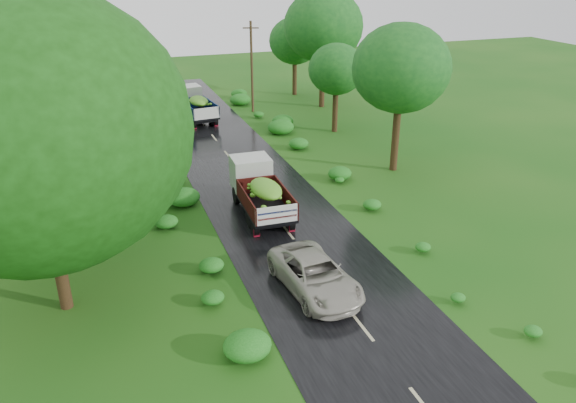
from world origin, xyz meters
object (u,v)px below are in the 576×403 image
truck_far (194,103)px  utility_pole (252,66)px  truck_near (259,188)px  car (315,275)px

truck_far → utility_pole: size_ratio=0.80×
truck_far → utility_pole: (5.10, 0.95, 2.43)m
truck_near → truck_far: (0.26, 18.63, -0.01)m
utility_pole → car: bearing=-83.2°
truck_near → truck_far: bearing=91.1°
utility_pole → truck_near: bearing=-87.2°
car → utility_pole: 28.02m
truck_near → truck_far: size_ratio=0.99×
car → truck_near: bearing=84.2°
car → utility_pole: utility_pole is taller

